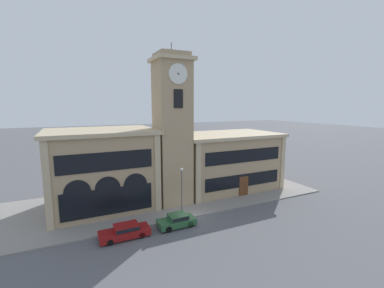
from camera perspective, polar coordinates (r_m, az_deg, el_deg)
name	(u,v)px	position (r m, az deg, el deg)	size (l,w,h in m)	color
ground_plane	(190,218)	(30.77, -0.41, -16.18)	(300.00, 300.00, 0.00)	#56565B
sidewalk_kerb	(168,197)	(36.97, -5.28, -11.73)	(42.99, 14.54, 0.15)	gray
clock_tower	(172,130)	(33.07, -4.38, 3.02)	(4.82, 4.82, 20.48)	tan
town_hall_left_wing	(102,169)	(34.32, -19.29, -5.20)	(13.00, 9.91, 9.94)	tan
town_hall_right_wing	(226,160)	(40.62, 7.60, -3.65)	(15.83, 9.91, 8.62)	tan
parked_car_near	(125,231)	(27.35, -14.63, -18.20)	(4.88, 1.93, 1.32)	maroon
parked_car_mid	(177,220)	(28.69, -3.35, -16.55)	(4.05, 1.93, 1.35)	#285633
street_lamp	(182,185)	(29.63, -2.31, -9.04)	(0.36, 0.36, 5.75)	#4C4C51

